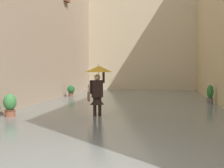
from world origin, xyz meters
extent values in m
plane|color=gray|center=(0.00, -9.35, 0.00)|extent=(60.00, 60.00, 0.00)
cube|color=slate|center=(0.00, -9.35, 0.06)|extent=(9.16, 24.71, 0.13)
cube|color=tan|center=(5.08, -9.35, 4.88)|extent=(1.80, 22.71, 9.75)
cube|color=brown|center=(4.08, -12.80, 5.91)|extent=(0.20, 0.70, 0.18)
cube|color=beige|center=(0.00, -19.61, 6.00)|extent=(11.96, 1.80, 12.00)
cube|color=#2D2319|center=(0.69, -5.48, 0.05)|extent=(0.19, 0.26, 0.10)
cylinder|color=black|center=(0.69, -5.48, 0.45)|extent=(0.16, 0.16, 0.70)
cube|color=#2D2319|center=(0.53, -5.55, 0.05)|extent=(0.19, 0.26, 0.10)
cylinder|color=black|center=(0.53, -5.55, 0.45)|extent=(0.16, 0.16, 0.70)
cube|color=black|center=(0.61, -5.51, 1.10)|extent=(0.44, 0.35, 0.60)
cone|color=black|center=(0.61, -5.51, 0.68)|extent=(0.65, 0.65, 0.28)
sphere|color=#DBB293|center=(0.61, -5.51, 1.51)|extent=(0.22, 0.22, 0.22)
cylinder|color=black|center=(0.40, -5.60, 1.52)|extent=(0.11, 0.11, 0.44)
cylinder|color=black|center=(0.82, -5.43, 1.16)|extent=(0.11, 0.11, 0.48)
cylinder|color=black|center=(0.56, -5.54, 1.61)|extent=(0.02, 0.02, 0.40)
cone|color=gold|center=(0.56, -5.54, 1.81)|extent=(0.98, 0.98, 0.22)
cylinder|color=black|center=(0.56, -5.54, 1.95)|extent=(0.01, 0.01, 0.08)
cube|color=#8C6B4C|center=(0.89, -5.38, 0.82)|extent=(0.16, 0.28, 0.32)
torus|color=#8C6B4C|center=(0.89, -5.38, 1.10)|extent=(0.13, 0.29, 0.30)
cylinder|color=#66605B|center=(-3.90, -9.96, 0.19)|extent=(0.28, 0.28, 0.39)
torus|color=#56524E|center=(-3.90, -9.96, 0.39)|extent=(0.32, 0.32, 0.04)
ellipsoid|color=#2D7033|center=(-3.90, -9.96, 0.71)|extent=(0.31, 0.31, 0.64)
cylinder|color=#9E563D|center=(3.64, -4.93, 0.17)|extent=(0.37, 0.37, 0.34)
torus|color=brown|center=(3.64, -4.93, 0.34)|extent=(0.40, 0.40, 0.04)
ellipsoid|color=#428947|center=(3.64, -4.93, 0.64)|extent=(0.46, 0.46, 0.59)
cylinder|color=brown|center=(3.73, -12.41, 0.16)|extent=(0.30, 0.30, 0.32)
torus|color=brown|center=(3.73, -12.41, 0.32)|extent=(0.33, 0.33, 0.04)
ellipsoid|color=#23602D|center=(3.73, -12.41, 0.56)|extent=(0.43, 0.43, 0.47)
camera|label=1|loc=(-1.68, 4.91, 1.85)|focal=48.46mm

